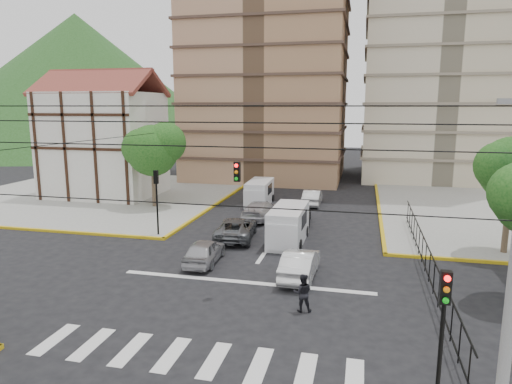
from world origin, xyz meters
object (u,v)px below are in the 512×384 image
(traffic_light_se, at_px, (443,323))
(traffic_light_nw, at_px, (157,192))
(car_silver_front_left, at_px, (204,251))
(car_white_front_right, at_px, (300,264))
(pedestrian_crosswalk, at_px, (303,293))
(van_right_lane, at_px, (288,226))
(van_left_lane, at_px, (259,193))

(traffic_light_se, distance_m, traffic_light_nw, 22.06)
(traffic_light_se, xyz_separation_m, car_silver_front_left, (-10.73, 11.27, -2.42))
(car_silver_front_left, relative_size, car_white_front_right, 0.91)
(traffic_light_se, distance_m, car_white_front_right, 11.79)
(pedestrian_crosswalk, bearing_deg, traffic_light_nw, -49.44)
(van_right_lane, bearing_deg, car_white_front_right, -73.92)
(car_silver_front_left, relative_size, pedestrian_crosswalk, 2.42)
(traffic_light_se, bearing_deg, van_right_lane, 112.83)
(traffic_light_se, distance_m, pedestrian_crosswalk, 8.15)
(van_right_lane, height_order, car_white_front_right, van_right_lane)
(traffic_light_nw, relative_size, pedestrian_crosswalk, 2.61)
(van_right_lane, relative_size, car_white_front_right, 1.15)
(pedestrian_crosswalk, bearing_deg, van_right_lane, -86.66)
(traffic_light_se, relative_size, pedestrian_crosswalk, 2.61)
(van_right_lane, bearing_deg, van_left_lane, 112.59)
(car_silver_front_left, bearing_deg, traffic_light_se, 130.99)
(traffic_light_se, xyz_separation_m, car_white_front_right, (-5.18, 10.33, -2.37))
(car_white_front_right, bearing_deg, traffic_light_se, 118.16)
(traffic_light_nw, distance_m, car_white_front_right, 11.92)
(pedestrian_crosswalk, bearing_deg, car_silver_front_left, -47.84)
(van_left_lane, bearing_deg, car_white_front_right, -72.10)
(car_white_front_right, bearing_deg, car_silver_front_left, -8.07)
(van_left_lane, xyz_separation_m, car_white_front_right, (6.00, -16.68, -0.31))
(van_left_lane, relative_size, car_white_front_right, 1.08)
(van_left_lane, relative_size, car_silver_front_left, 1.19)
(van_right_lane, distance_m, pedestrian_crosswalk, 9.95)
(pedestrian_crosswalk, bearing_deg, car_white_front_right, -90.30)
(traffic_light_nw, relative_size, car_silver_front_left, 1.08)
(van_left_lane, distance_m, car_white_front_right, 17.73)
(van_left_lane, height_order, car_white_front_right, van_left_lane)
(traffic_light_se, xyz_separation_m, pedestrian_crosswalk, (-4.53, 6.39, -2.27))
(van_left_lane, bearing_deg, car_silver_front_left, -90.27)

